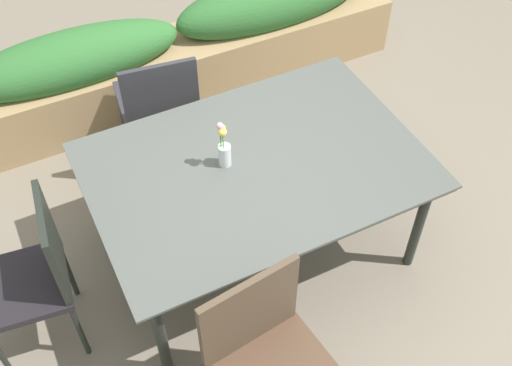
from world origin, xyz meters
TOP-DOWN VIEW (x-y plane):
  - ground_plane at (0.00, 0.00)m, footprint 12.00×12.00m
  - dining_table at (-0.03, -0.08)m, footprint 1.68×1.16m
  - chair_far_side at (-0.23, 0.83)m, footprint 0.52×0.52m
  - chair_end_left at (-1.18, -0.09)m, footprint 0.46×0.46m
  - chair_near_left at (-0.41, -0.97)m, footprint 0.55×0.55m
  - flower_vase at (-0.17, -0.01)m, footprint 0.06×0.06m
  - planter_box at (0.15, 1.45)m, footprint 3.25×0.48m

SIDE VIEW (x-z plane):
  - ground_plane at x=0.00m, z-range 0.00..0.00m
  - planter_box at x=0.15m, z-range -0.02..0.72m
  - chair_far_side at x=-0.23m, z-range 0.08..0.95m
  - chair_end_left at x=-1.18m, z-range 0.06..0.99m
  - chair_near_left at x=-0.41m, z-range 0.07..1.02m
  - dining_table at x=-0.03m, z-range 0.30..1.01m
  - flower_vase at x=-0.17m, z-range 0.68..0.96m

